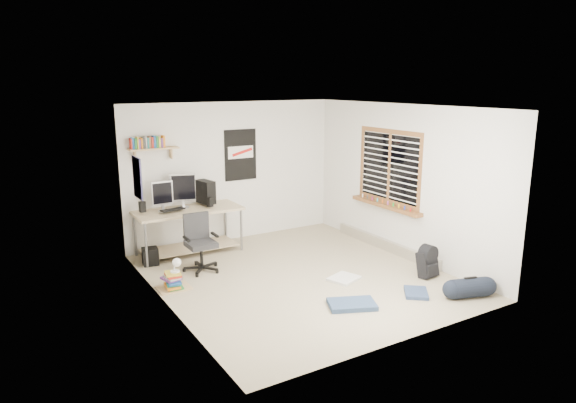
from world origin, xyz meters
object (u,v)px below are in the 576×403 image
office_chair (201,240)px  book_stack (174,278)px  backpack (427,264)px  duffel_bag (470,287)px  desk (189,232)px

office_chair → book_stack: (-0.60, -0.46, -0.34)m
office_chair → backpack: 3.42m
backpack → duffel_bag: duffel_bag is taller
office_chair → duffel_bag: office_chair is taller
desk → book_stack: (-0.74, -1.35, -0.21)m
book_stack → desk: bearing=61.3°
duffel_bag → book_stack: (-3.32, 2.34, 0.01)m
desk → duffel_bag: bearing=-76.6°
office_chair → backpack: office_chair is taller
desk → duffel_bag: size_ratio=3.36×
desk → backpack: (2.64, -2.87, -0.16)m
desk → book_stack: 1.56m
desk → office_chair: 0.91m
duffel_bag → backpack: bearing=104.1°
backpack → duffel_bag: bearing=-99.8°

